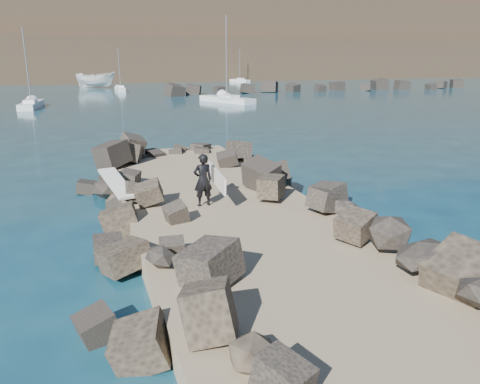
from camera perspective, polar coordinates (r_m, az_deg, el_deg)
The scene contains 13 objects.
ground at distance 14.54m, azimuth -1.30°, elevation -4.66°, with size 800.00×800.00×0.00m, color #0F384C.
jetty at distance 12.67m, azimuth 1.50°, elevation -6.40°, with size 6.00×26.00×0.60m, color #8C7759.
riprap_left at distance 12.42m, azimuth -12.03°, elevation -6.27°, with size 2.60×22.00×1.00m, color black.
riprap_right at distance 14.23m, azimuth 11.79°, elevation -3.33°, with size 2.60×22.00×1.00m, color black.
breakwater_secondary at distance 78.56m, azimuth 10.95°, elevation 12.41°, with size 52.00×4.00×1.20m, color black.
headland at distance 173.87m, azimuth -15.40°, elevation 19.05°, with size 360.00×140.00×32.00m, color #2D4919.
surfboard_resting at distance 16.03m, azimuth -14.78°, elevation 0.67°, with size 0.58×2.31×0.08m, color white.
boat_imported at distance 89.73m, azimuth -17.18°, elevation 12.93°, with size 2.72×7.22×2.79m, color white.
surfer_with_board at distance 14.77m, azimuth -4.30°, elevation 1.51°, with size 0.84×2.08×1.68m.
sailboat_b at distance 78.93m, azimuth -14.33°, elevation 12.05°, with size 1.44×5.54×6.80m.
sailboat_f at distance 105.53m, azimuth -0.02°, elevation 13.40°, with size 3.11×5.85×7.08m.
sailboat_c at distance 57.26m, azimuth -1.60°, elevation 11.20°, with size 4.89×8.53×10.04m.
sailboat_a at distance 55.32m, azimuth -24.09°, elevation 9.68°, with size 2.29×7.12×8.44m.
Camera 1 is at (-4.17, -12.95, 5.13)m, focal length 35.00 mm.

